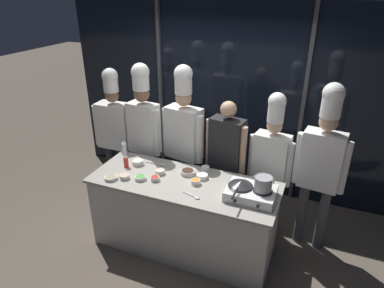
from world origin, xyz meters
TOP-DOWN VIEW (x-y plane):
  - ground_plane at (0.00, 0.00)m, footprint 24.00×24.00m
  - window_wall_back at (0.00, 1.58)m, footprint 4.89×0.09m
  - demo_counter at (0.00, 0.00)m, footprint 2.10×0.80m
  - portable_stove at (0.76, -0.02)m, footprint 0.49×0.39m
  - frying_pan at (0.64, -0.02)m, footprint 0.25×0.44m
  - stock_pot at (0.87, -0.02)m, footprint 0.21×0.18m
  - squeeze_bottle_clear at (-0.96, 0.32)m, footprint 0.06×0.06m
  - squeeze_bottle_chili at (-0.76, 0.05)m, footprint 0.06×0.06m
  - prep_bowl_chili_flakes at (-0.30, -0.09)m, footprint 0.10×0.10m
  - prep_bowl_scallions at (-0.46, -0.14)m, footprint 0.13×0.13m
  - prep_bowl_carrots at (0.14, 0.01)m, footprint 0.10×0.10m
  - prep_bowl_bean_sprouts at (-0.67, 0.16)m, footprint 0.14×0.14m
  - prep_bowl_shrimp at (-0.64, -0.19)m, footprint 0.12×0.12m
  - prep_bowl_rice at (0.16, 0.15)m, footprint 0.13×0.13m
  - prep_bowl_soy_glaze at (-0.02, 0.18)m, footprint 0.17×0.17m
  - prep_bowl_onion at (0.14, 0.32)m, footprint 0.10×0.10m
  - prep_bowl_mushrooms at (-0.77, -0.26)m, footprint 0.15×0.15m
  - prep_bowl_chicken at (-0.32, 0.06)m, footprint 0.11×0.11m
  - serving_spoon_slotted at (-0.42, 0.25)m, footprint 0.28×0.06m
  - serving_spoon_solid at (0.23, -0.23)m, footprint 0.21×0.08m
  - chef_head at (-1.33, 0.69)m, footprint 0.63×0.25m
  - chef_sous at (-0.82, 0.61)m, footprint 0.52×0.26m
  - chef_line at (-0.28, 0.67)m, footprint 0.58×0.31m
  - person_guest at (0.29, 0.63)m, footprint 0.52×0.28m
  - chef_pastry at (0.82, 0.67)m, footprint 0.52×0.26m
  - chef_apprentice at (1.37, 0.61)m, footprint 0.56×0.27m

SIDE VIEW (x-z plane):
  - ground_plane at x=0.00m, z-range 0.00..0.00m
  - demo_counter at x=0.00m, z-range 0.00..0.89m
  - serving_spoon_solid at x=0.23m, z-range 0.89..0.91m
  - serving_spoon_slotted at x=-0.42m, z-range 0.89..0.91m
  - prep_bowl_mushrooms at x=-0.77m, z-range 0.90..0.93m
  - prep_bowl_scallions at x=-0.46m, z-range 0.90..0.94m
  - prep_bowl_chili_flakes at x=-0.30m, z-range 0.90..0.94m
  - prep_bowl_soy_glaze at x=-0.02m, z-range 0.90..0.94m
  - prep_bowl_rice at x=0.16m, z-range 0.90..0.94m
  - prep_bowl_shrimp at x=-0.64m, z-range 0.90..0.94m
  - prep_bowl_chicken at x=-0.32m, z-range 0.90..0.95m
  - prep_bowl_onion at x=0.14m, z-range 0.90..0.95m
  - prep_bowl_carrots at x=0.14m, z-range 0.90..0.95m
  - prep_bowl_bean_sprouts at x=-0.67m, z-range 0.90..0.95m
  - portable_stove at x=0.76m, z-range 0.89..1.01m
  - squeeze_bottle_chili at x=-0.76m, z-range 0.89..1.05m
  - squeeze_bottle_clear at x=-0.96m, z-range 0.89..1.09m
  - person_guest at x=0.29m, z-range 0.18..1.84m
  - frying_pan at x=0.64m, z-range 1.01..1.06m
  - chef_pastry at x=0.82m, z-range 0.13..1.95m
  - chef_head at x=-1.33m, z-range 0.13..2.01m
  - stock_pot at x=0.87m, z-range 1.01..1.16m
  - chef_apprentice at x=1.37m, z-range 0.16..2.16m
  - chef_line at x=-0.28m, z-range 0.16..2.18m
  - chef_sous at x=-0.82m, z-range 0.20..2.21m
  - window_wall_back at x=0.00m, z-range 0.00..2.70m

